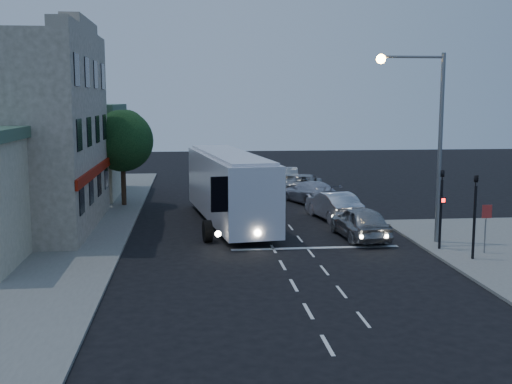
{
  "coord_description": "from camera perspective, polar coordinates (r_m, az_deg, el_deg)",
  "views": [
    {
      "loc": [
        -3.81,
        -27.2,
        6.96
      ],
      "look_at": [
        -0.45,
        5.59,
        2.2
      ],
      "focal_mm": 45.0,
      "sensor_mm": 36.0,
      "label": 1
    }
  ],
  "objects": [
    {
      "name": "car_sedan_a",
      "position": [
        37.71,
        6.89,
        -1.21
      ],
      "size": [
        2.56,
        5.21,
        1.64
      ],
      "primitive_type": "imported",
      "rotation": [
        0.0,
        0.0,
        3.31
      ],
      "color": "silver",
      "rests_on": "ground"
    },
    {
      "name": "streetlight",
      "position": [
        31.47,
        15.0,
        5.71
      ],
      "size": [
        3.32,
        0.44,
        9.0
      ],
      "color": "slate",
      "rests_on": "sidewalk_near"
    },
    {
      "name": "traffic_signal_main",
      "position": [
        30.55,
        16.16,
        -0.65
      ],
      "size": [
        0.25,
        0.35,
        4.1
      ],
      "color": "black",
      "rests_on": "sidewalk_near"
    },
    {
      "name": "car_extra",
      "position": [
        52.74,
        2.76,
        1.44
      ],
      "size": [
        1.92,
        4.64,
        1.49
      ],
      "primitive_type": "imported",
      "rotation": [
        0.0,
        0.0,
        3.06
      ],
      "color": "#9E9E9E",
      "rests_on": "ground"
    },
    {
      "name": "car_sedan_c",
      "position": [
        48.03,
        4.31,
        0.75
      ],
      "size": [
        3.73,
        5.74,
        1.47
      ],
      "primitive_type": "imported",
      "rotation": [
        0.0,
        0.0,
        2.88
      ],
      "color": "#929397",
      "rests_on": "ground"
    },
    {
      "name": "street_tree",
      "position": [
        42.52,
        -11.81,
        4.73
      ],
      "size": [
        4.0,
        4.0,
        6.2
      ],
      "color": "black",
      "rests_on": "sidewalk_far"
    },
    {
      "name": "road_markings",
      "position": [
        31.7,
        3.56,
        -4.47
      ],
      "size": [
        8.0,
        30.55,
        0.01
      ],
      "color": "silver",
      "rests_on": "ground"
    },
    {
      "name": "traffic_signal_side",
      "position": [
        29.04,
        18.9,
        -1.22
      ],
      "size": [
        0.18,
        0.15,
        4.1
      ],
      "color": "black",
      "rests_on": "sidewalk_near"
    },
    {
      "name": "ground",
      "position": [
        28.33,
        2.08,
        -6.01
      ],
      "size": [
        120.0,
        120.0,
        0.0
      ],
      "primitive_type": "plane",
      "color": "black"
    },
    {
      "name": "car_suv",
      "position": [
        32.7,
        9.23,
        -2.68
      ],
      "size": [
        2.34,
        5.04,
        1.67
      ],
      "primitive_type": "imported",
      "rotation": [
        0.0,
        0.0,
        3.22
      ],
      "color": "#959598",
      "rests_on": "ground"
    },
    {
      "name": "tour_bus",
      "position": [
        35.98,
        -2.39,
        0.57
      ],
      "size": [
        4.51,
        13.4,
        4.03
      ],
      "rotation": [
        0.0,
        0.0,
        0.14
      ],
      "color": "silver",
      "rests_on": "ground"
    },
    {
      "name": "low_building_north",
      "position": [
        48.31,
        -17.43,
        3.6
      ],
      "size": [
        9.4,
        9.4,
        6.5
      ],
      "color": "tan",
      "rests_on": "sidewalk_far"
    },
    {
      "name": "regulatory_sign",
      "position": [
        30.45,
        19.78,
        -2.41
      ],
      "size": [
        0.45,
        0.12,
        2.2
      ],
      "color": "slate",
      "rests_on": "sidewalk_near"
    },
    {
      "name": "sidewalk_far",
      "position": [
        37.02,
        -20.13,
        -3.03
      ],
      "size": [
        12.0,
        50.0,
        0.12
      ],
      "primitive_type": "cube",
      "color": "slate",
      "rests_on": "ground"
    },
    {
      "name": "car_sedan_b",
      "position": [
        43.44,
        4.81,
        -0.01
      ],
      "size": [
        3.69,
        5.69,
        1.53
      ],
      "primitive_type": "imported",
      "rotation": [
        0.0,
        0.0,
        3.46
      ],
      "color": "#B0B1BD",
      "rests_on": "ground"
    }
  ]
}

